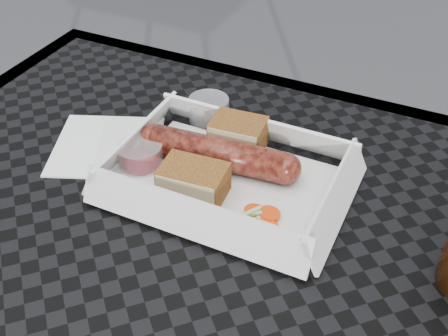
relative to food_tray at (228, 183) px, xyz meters
name	(u,v)px	position (x,y,z in m)	size (l,w,h in m)	color
food_tray	(228,183)	(0.00, 0.00, 0.00)	(0.22, 0.15, 0.00)	white
bratwurst	(218,153)	(-0.02, 0.02, 0.02)	(0.19, 0.05, 0.03)	maroon
bread_near	(238,135)	(-0.01, 0.06, 0.02)	(0.06, 0.04, 0.04)	brown
bread_far	(194,181)	(-0.02, -0.03, 0.02)	(0.07, 0.04, 0.03)	brown
veg_garnish	(256,221)	(0.05, -0.04, 0.00)	(0.03, 0.03, 0.00)	#F1400A
napkin	(107,146)	(-0.16, 0.00, 0.00)	(0.12, 0.12, 0.00)	white
condiment_cup_sauce	(140,156)	(-0.10, -0.01, 0.01)	(0.05, 0.05, 0.03)	maroon
condiment_cup_empty	(209,110)	(-0.07, 0.10, 0.01)	(0.05, 0.05, 0.03)	silver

